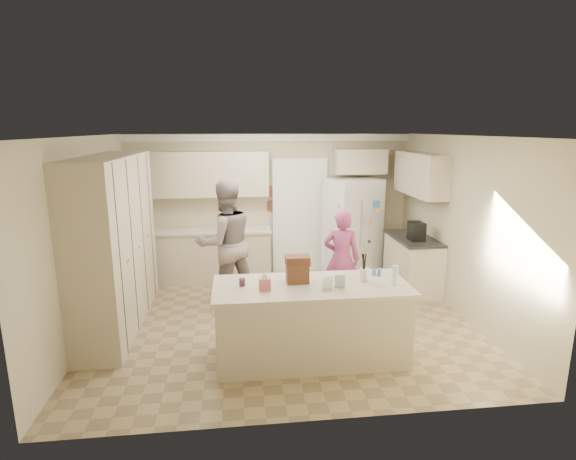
{
  "coord_description": "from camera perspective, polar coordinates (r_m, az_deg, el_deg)",
  "views": [
    {
      "loc": [
        -0.66,
        -5.98,
        2.71
      ],
      "look_at": [
        0.1,
        0.35,
        1.25
      ],
      "focal_mm": 28.0,
      "sensor_mm": 36.0,
      "label": 1
    }
  ],
  "objects": [
    {
      "name": "greeting_card_a",
      "position": [
        5.08,
        5.06,
        -6.75
      ],
      "size": [
        0.12,
        0.06,
        0.16
      ],
      "primitive_type": "cube",
      "rotation": [
        0.15,
        0.0,
        0.2
      ],
      "color": "white",
      "rests_on": "island_top"
    },
    {
      "name": "island_base",
      "position": [
        5.45,
        2.92,
        -11.73
      ],
      "size": [
        2.2,
        0.9,
        0.88
      ],
      "primitive_type": "cube",
      "color": "beige",
      "rests_on": "floor"
    },
    {
      "name": "wall_back",
      "position": [
        8.43,
        -2.26,
        3.26
      ],
      "size": [
        5.2,
        0.02,
        2.6
      ],
      "primitive_type": "cube",
      "color": "beige",
      "rests_on": "ground"
    },
    {
      "name": "tissue_box",
      "position": [
        5.08,
        -2.98,
        -6.81
      ],
      "size": [
        0.13,
        0.13,
        0.14
      ],
      "primitive_type": "cube",
      "color": "#CE6A64",
      "rests_on": "island_top"
    },
    {
      "name": "tissue_plume",
      "position": [
        5.05,
        -2.99,
        -5.64
      ],
      "size": [
        0.08,
        0.08,
        0.08
      ],
      "primitive_type": "cone",
      "color": "white",
      "rests_on": "tissue_box"
    },
    {
      "name": "wall_frame_lower",
      "position": [
        8.4,
        -2.11,
        3.08
      ],
      "size": [
        0.15,
        0.02,
        0.2
      ],
      "primitive_type": "cube",
      "color": "brown",
      "rests_on": "wall_back"
    },
    {
      "name": "fridge_dispenser",
      "position": [
        7.96,
        7.38,
        1.48
      ],
      "size": [
        0.22,
        0.03,
        0.35
      ],
      "primitive_type": "cube",
      "color": "black",
      "rests_on": "refrigerator"
    },
    {
      "name": "utensil_crock",
      "position": [
        5.43,
        9.71,
        -5.64
      ],
      "size": [
        0.13,
        0.13,
        0.15
      ],
      "primitive_type": "cylinder",
      "color": "white",
      "rests_on": "island_top"
    },
    {
      "name": "wall_frame_upper",
      "position": [
        8.36,
        -2.12,
        4.91
      ],
      "size": [
        0.15,
        0.02,
        0.2
      ],
      "primitive_type": "cube",
      "color": "brown",
      "rests_on": "wall_back"
    },
    {
      "name": "coffee_maker",
      "position": [
        7.56,
        15.99,
        -0.14
      ],
      "size": [
        0.22,
        0.28,
        0.3
      ],
      "primitive_type": "cube",
      "color": "black",
      "rests_on": "right_countertop"
    },
    {
      "name": "fridge_handle_r",
      "position": [
        8.04,
        9.23,
        0.81
      ],
      "size": [
        0.02,
        0.02,
        0.85
      ],
      "primitive_type": "cylinder",
      "color": "silver",
      "rests_on": "refrigerator"
    },
    {
      "name": "fridge_magnets",
      "position": [
        8.07,
        8.84,
        -0.23
      ],
      "size": [
        0.76,
        0.02,
        1.44
      ],
      "primitive_type": null,
      "color": "tan",
      "rests_on": "refrigerator"
    },
    {
      "name": "right_base_cab",
      "position": [
        7.91,
        15.49,
        -4.26
      ],
      "size": [
        0.6,
        1.2,
        0.88
      ],
      "primitive_type": "cube",
      "color": "beige",
      "rests_on": "floor"
    },
    {
      "name": "shaker_pepper",
      "position": [
        5.66,
        11.55,
        -5.26
      ],
      "size": [
        0.05,
        0.05,
        0.09
      ],
      "primitive_type": "cylinder",
      "color": "#4A68AF",
      "rests_on": "island_top"
    },
    {
      "name": "wall_right",
      "position": [
        6.96,
        21.36,
        0.31
      ],
      "size": [
        0.02,
        4.6,
        2.6
      ],
      "primitive_type": "cube",
      "color": "beige",
      "rests_on": "ground"
    },
    {
      "name": "fridge_handle_l",
      "position": [
        8.01,
        8.55,
        0.8
      ],
      "size": [
        0.02,
        0.02,
        0.85
      ],
      "primitive_type": "cylinder",
      "color": "silver",
      "rests_on": "refrigerator"
    },
    {
      "name": "back_base_cab",
      "position": [
        8.31,
        -9.98,
        -3.16
      ],
      "size": [
        2.2,
        0.6,
        0.88
      ],
      "primitive_type": "cube",
      "color": "beige",
      "rests_on": "floor"
    },
    {
      "name": "right_upper_cab",
      "position": [
        7.85,
        16.45,
        6.82
      ],
      "size": [
        0.35,
        1.5,
        0.7
      ],
      "primitive_type": "cube",
      "color": "beige",
      "rests_on": "wall_right"
    },
    {
      "name": "shaker_salt",
      "position": [
        5.64,
        10.88,
        -5.29
      ],
      "size": [
        0.05,
        0.05,
        0.09
      ],
      "primitive_type": "cylinder",
      "color": "#4A68AF",
      "rests_on": "island_top"
    },
    {
      "name": "doorway_opening",
      "position": [
        8.51,
        1.46,
        1.64
      ],
      "size": [
        0.9,
        0.06,
        2.1
      ],
      "primitive_type": "cube",
      "color": "black",
      "rests_on": "floor"
    },
    {
      "name": "fridge_seam",
      "position": [
        8.07,
        8.83,
        -0.21
      ],
      "size": [
        0.02,
        0.02,
        1.78
      ],
      "primitive_type": "cube",
      "color": "gray",
      "rests_on": "refrigerator"
    },
    {
      "name": "wall_front",
      "position": [
        3.98,
        3.16,
        -7.82
      ],
      "size": [
        5.2,
        0.02,
        2.6
      ],
      "primitive_type": "cube",
      "color": "beige",
      "rests_on": "ground"
    },
    {
      "name": "over_fridge_cab",
      "position": [
        8.45,
        9.15,
        8.59
      ],
      "size": [
        0.95,
        0.35,
        0.45
      ],
      "primitive_type": "cube",
      "color": "beige",
      "rests_on": "wall_back"
    },
    {
      "name": "teen_girl",
      "position": [
        6.89,
        6.79,
        -3.67
      ],
      "size": [
        0.63,
        0.51,
        1.51
      ],
      "primitive_type": "imported",
      "rotation": [
        0.0,
        0.0,
        2.85
      ],
      "color": "#AE3B79",
      "rests_on": "floor"
    },
    {
      "name": "dollhouse_body",
      "position": [
        5.3,
        1.21,
        -5.52
      ],
      "size": [
        0.26,
        0.18,
        0.22
      ],
      "primitive_type": "cube",
      "color": "brown",
      "rests_on": "island_top"
    },
    {
      "name": "crown_back",
      "position": [
        8.27,
        -2.31,
        11.64
      ],
      "size": [
        5.2,
        0.08,
        0.12
      ],
      "primitive_type": "cube",
      "color": "white",
      "rests_on": "wall_back"
    },
    {
      "name": "right_countertop",
      "position": [
        7.79,
        15.62,
        -1.03
      ],
      "size": [
        0.63,
        1.24,
        0.04
      ],
      "primitive_type": "cube",
      "color": "#2D2B28",
      "rests_on": "right_base_cab"
    },
    {
      "name": "back_upper_cab",
      "position": [
        8.16,
        -10.33,
        6.99
      ],
      "size": [
        2.2,
        0.35,
        0.8
      ],
      "primitive_type": "cube",
      "color": "beige",
      "rests_on": "wall_back"
    },
    {
      "name": "refrigerator",
      "position": [
        8.41,
        8.18,
        0.33
      ],
      "size": [
        1.09,
        0.98,
        1.8
      ],
      "primitive_type": "cube",
      "rotation": [
        0.0,
        0.0,
        0.38
      ],
      "color": "white",
      "rests_on": "floor"
    },
    {
      "name": "water_bottle",
      "position": [
        5.33,
        13.45,
        -5.66
      ],
      "size": [
        0.07,
        0.07,
        0.24
      ],
      "primitive_type": "cylinder",
      "color": "silver",
      "rests_on": "island_top"
    },
    {
      "name": "ceiling",
      "position": [
        6.02,
        -0.56,
        11.95
      ],
      "size": [
        5.2,
        4.6,
        0.02
      ],
      "primitive_type": "cube",
      "color": "white",
      "rests_on": "wall_back"
    },
    {
      "name": "teen_boy",
      "position": [
        6.97,
        -7.93,
        -1.65
      ],
      "size": [
        1.15,
        1.02,
        1.95
      ],
      "primitive_type": "imported",
      "rotation": [
        0.0,
        0.0,
        3.5
      ],
      "color": "gray",
      "rests_on": "floor"
    },
    {
      "name": "back_countertop",
      "position": [
        8.19,
        -10.11,
        -0.08
      ],
      "size": [
        2.24,
        0.63,
        0.04
      ],
      "primitive_type": "cube",
      "color": "beige",
      "rests_on": "back_base_cab"
    },
    {
      "name": "floor",
      "position": [
        6.6,
        -0.51,
        -11.44
      ],
      "size": [
        5.2,
        4.6,
        0.02
      ],
      "primitive_type": "cube",
      "color": "#97835B",
      "rests_on": "ground"
    },
    {
      "name": "jam_jar",
      "position": [
        5.23,
        -5.84,
        -6.61
      ],
      "size": [
        0.07,
        0.07,
        0.09
      ],
      "primitive_type": "cylinder",
      "color": "#59263F",
      "rests_on": "island_top"
    },
    {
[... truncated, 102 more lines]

